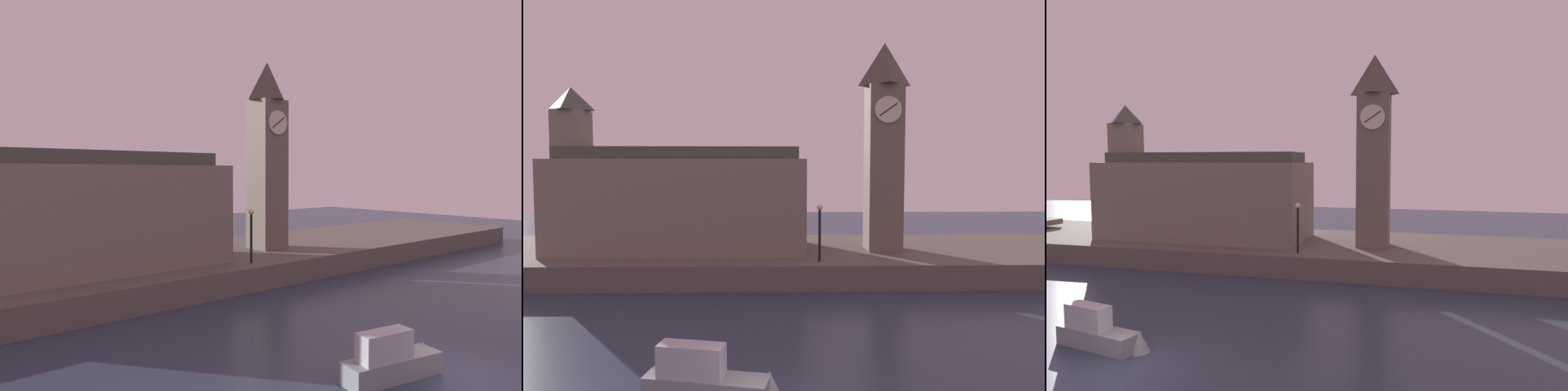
{
  "view_description": "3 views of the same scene",
  "coord_description": "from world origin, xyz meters",
  "views": [
    {
      "loc": [
        -16.2,
        -8.09,
        7.16
      ],
      "look_at": [
        4.19,
        16.18,
        5.65
      ],
      "focal_mm": 33.51,
      "sensor_mm": 36.0,
      "label": 1
    },
    {
      "loc": [
        -0.03,
        -12.54,
        7.21
      ],
      "look_at": [
        0.6,
        15.53,
        5.4
      ],
      "focal_mm": 32.85,
      "sensor_mm": 36.0,
      "label": 2
    },
    {
      "loc": [
        10.93,
        -14.12,
        7.73
      ],
      "look_at": [
        3.18,
        16.01,
        5.36
      ],
      "focal_mm": 31.63,
      "sensor_mm": 36.0,
      "label": 3
    }
  ],
  "objects": [
    {
      "name": "far_embankment",
      "position": [
        0.0,
        20.0,
        0.75
      ],
      "size": [
        70.0,
        12.0,
        1.5
      ],
      "primitive_type": "cube",
      "color": "#5B544C",
      "rests_on": "ground"
    },
    {
      "name": "streetlamp",
      "position": [
        2.7,
        15.34,
        3.66
      ],
      "size": [
        0.36,
        0.36,
        3.4
      ],
      "color": "black",
      "rests_on": "far_embankment"
    },
    {
      "name": "boat_cruiser_grey",
      "position": [
        -1.9,
        1.65,
        0.63
      ],
      "size": [
        4.46,
        1.78,
        1.82
      ],
      "color": "gray",
      "rests_on": "ground"
    },
    {
      "name": "clock_tower",
      "position": [
        7.33,
        19.19,
        8.6
      ],
      "size": [
        2.47,
        2.51,
        13.73
      ],
      "color": "#6B6051",
      "rests_on": "far_embankment"
    },
    {
      "name": "parliament_hall",
      "position": [
        -6.65,
        19.52,
        4.92
      ],
      "size": [
        16.52,
        6.45,
        10.84
      ],
      "color": "slate",
      "rests_on": "far_embankment"
    }
  ]
}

